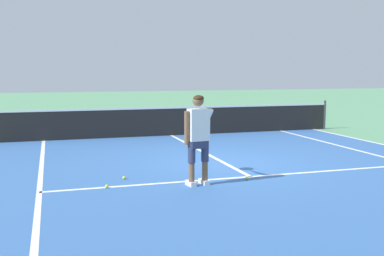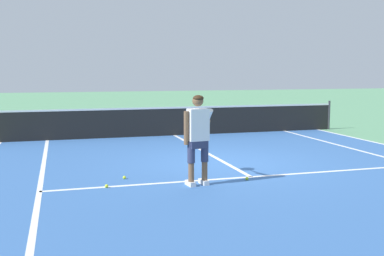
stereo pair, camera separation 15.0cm
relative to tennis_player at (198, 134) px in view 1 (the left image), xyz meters
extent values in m
plane|color=#609E70|center=(1.24, 1.86, -0.99)|extent=(80.00, 80.00, 0.00)
cube|color=#3866A8|center=(1.24, 1.32, -0.99)|extent=(10.98, 11.21, 0.00)
cube|color=white|center=(1.24, 0.33, -0.99)|extent=(8.23, 0.10, 0.01)
cube|color=white|center=(1.24, 3.53, -0.99)|extent=(0.10, 6.40, 0.01)
cube|color=white|center=(-2.87, 1.32, -0.99)|extent=(0.10, 10.81, 0.01)
cube|color=white|center=(5.36, 1.32, -0.99)|extent=(0.10, 10.81, 0.01)
cylinder|color=#333338|center=(7.18, 6.73, -0.45)|extent=(0.08, 0.08, 1.07)
cube|color=black|center=(1.24, 6.73, -0.53)|extent=(11.84, 0.02, 0.91)
cube|color=white|center=(1.24, 6.73, -0.05)|extent=(11.84, 0.03, 0.06)
cube|color=white|center=(-0.15, -0.01, -0.94)|extent=(0.15, 0.29, 0.09)
cube|color=white|center=(0.13, 0.03, -0.94)|extent=(0.15, 0.29, 0.09)
cylinder|color=brown|center=(-0.14, -0.05, -0.72)|extent=(0.11, 0.11, 0.36)
cylinder|color=#2D3351|center=(-0.14, -0.05, -0.33)|extent=(0.14, 0.14, 0.41)
cylinder|color=brown|center=(0.14, -0.01, -0.72)|extent=(0.11, 0.11, 0.36)
cylinder|color=#2D3351|center=(0.14, -0.01, -0.33)|extent=(0.14, 0.14, 0.41)
cube|color=#2D3351|center=(0.00, -0.03, -0.17)|extent=(0.37, 0.25, 0.20)
cube|color=white|center=(0.00, -0.03, 0.17)|extent=(0.41, 0.27, 0.60)
cylinder|color=brown|center=(-0.24, -0.06, 0.12)|extent=(0.09, 0.09, 0.62)
cylinder|color=white|center=(0.25, 0.10, 0.32)|extent=(0.13, 0.27, 0.29)
cylinder|color=brown|center=(0.26, 0.31, 0.18)|extent=(0.12, 0.30, 0.14)
sphere|color=brown|center=(0.00, -0.02, 0.62)|extent=(0.21, 0.21, 0.21)
ellipsoid|color=#382314|center=(0.00, -0.04, 0.67)|extent=(0.23, 0.23, 0.12)
cylinder|color=#232326|center=(0.24, 0.53, 0.15)|extent=(0.06, 0.20, 0.03)
cylinder|color=#1E479E|center=(0.22, 0.68, 0.15)|extent=(0.04, 0.10, 0.02)
torus|color=#1E479E|center=(0.19, 0.86, 0.15)|extent=(0.07, 0.30, 0.30)
cylinder|color=silver|center=(0.19, 0.86, 0.15)|extent=(0.04, 0.25, 0.25)
sphere|color=#CCE02D|center=(1.06, 0.11, -0.96)|extent=(0.07, 0.07, 0.07)
sphere|color=#CCE02D|center=(-1.68, 0.28, -0.96)|extent=(0.07, 0.07, 0.07)
sphere|color=#CCE02D|center=(-1.27, 0.87, -0.96)|extent=(0.07, 0.07, 0.07)
camera|label=1|loc=(-2.62, -8.05, 1.15)|focal=42.68mm
camera|label=2|loc=(-2.48, -8.09, 1.15)|focal=42.68mm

